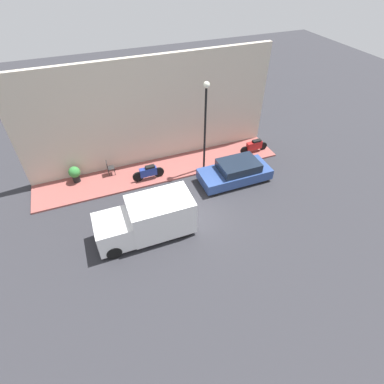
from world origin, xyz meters
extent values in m
plane|color=#2D2D33|center=(0.00, 0.00, 0.00)|extent=(60.00, 60.00, 0.00)
cube|color=#934C47|center=(4.26, 0.00, 0.05)|extent=(2.39, 14.86, 0.11)
cube|color=beige|center=(5.60, 0.00, 3.19)|extent=(0.30, 14.86, 6.37)
cube|color=#2D4784|center=(1.80, -3.71, 0.47)|extent=(1.82, 4.10, 0.60)
cube|color=#192333|center=(1.80, -3.92, 1.02)|extent=(1.60, 2.26, 0.49)
cylinder|color=black|center=(1.02, -2.12, 0.31)|extent=(0.20, 0.61, 0.61)
cylinder|color=black|center=(2.59, -2.12, 0.31)|extent=(0.20, 0.61, 0.61)
cylinder|color=black|center=(1.02, -5.31, 0.31)|extent=(0.20, 0.61, 0.61)
cylinder|color=black|center=(2.59, -5.31, 0.31)|extent=(0.20, 0.61, 0.61)
cube|color=white|center=(-0.39, 1.37, 1.09)|extent=(1.85, 2.95, 1.79)
cube|color=white|center=(-0.39, 3.64, 0.82)|extent=(1.76, 1.59, 1.25)
cube|color=#192333|center=(-0.39, 3.88, 1.17)|extent=(1.57, 0.87, 0.50)
cylinder|color=black|center=(-1.18, 3.84, 0.35)|extent=(0.22, 0.69, 0.69)
cylinder|color=black|center=(0.40, 3.84, 0.35)|extent=(0.22, 0.69, 0.69)
cylinder|color=black|center=(-1.18, 0.49, 0.35)|extent=(0.22, 0.69, 0.69)
cylinder|color=black|center=(0.40, 0.49, 0.35)|extent=(0.22, 0.69, 0.69)
cube|color=#B21E1E|center=(3.92, -6.24, 0.58)|extent=(0.30, 1.04, 0.50)
cube|color=black|center=(3.92, -6.38, 0.89)|extent=(0.27, 0.57, 0.12)
cylinder|color=black|center=(3.92, -5.53, 0.37)|extent=(0.10, 0.53, 0.53)
cylinder|color=black|center=(3.92, -6.94, 0.37)|extent=(0.10, 0.53, 0.53)
cube|color=navy|center=(3.64, 0.95, 0.62)|extent=(0.30, 0.99, 0.50)
cube|color=black|center=(3.64, 0.82, 0.93)|extent=(0.27, 0.54, 0.12)
cylinder|color=black|center=(3.64, 1.57, 0.42)|extent=(0.10, 0.63, 0.63)
cylinder|color=black|center=(3.64, 0.33, 0.42)|extent=(0.10, 0.63, 0.63)
cylinder|color=black|center=(3.43, -2.47, 2.65)|extent=(0.12, 0.12, 5.09)
sphere|color=silver|center=(3.43, -2.47, 5.30)|extent=(0.35, 0.35, 0.35)
cylinder|color=black|center=(4.94, 4.93, 0.31)|extent=(0.41, 0.41, 0.41)
sphere|color=#337F38|center=(4.94, 4.93, 0.77)|extent=(0.65, 0.65, 0.65)
cube|color=#262626|center=(4.90, 2.91, 0.55)|extent=(0.40, 0.40, 0.04)
cube|color=#262626|center=(4.90, 3.09, 0.79)|extent=(0.40, 0.04, 0.46)
cylinder|color=#262626|center=(4.73, 2.74, 0.32)|extent=(0.04, 0.04, 0.42)
cylinder|color=#262626|center=(5.08, 2.74, 0.32)|extent=(0.04, 0.04, 0.42)
cylinder|color=#262626|center=(4.73, 3.08, 0.32)|extent=(0.04, 0.04, 0.42)
cylinder|color=#262626|center=(5.08, 3.08, 0.32)|extent=(0.04, 0.04, 0.42)
camera|label=1|loc=(-10.14, 3.59, 11.15)|focal=28.00mm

